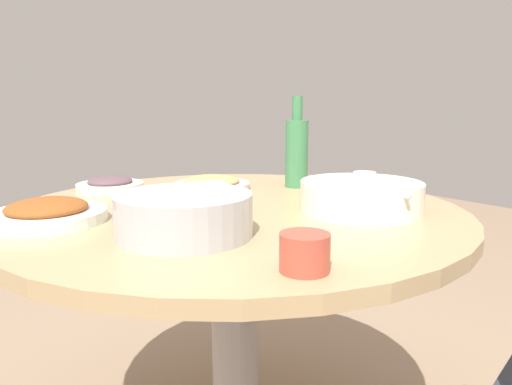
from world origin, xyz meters
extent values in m
cylinder|color=#99999E|center=(0.00, 0.00, 0.37)|extent=(0.12, 0.12, 0.68)
cylinder|color=tan|center=(0.00, 0.00, 0.73)|extent=(1.11, 1.11, 0.03)
cylinder|color=#B2B5BA|center=(-0.22, -0.15, 0.78)|extent=(0.26, 0.26, 0.08)
ellipsoid|color=white|center=(-0.22, -0.15, 0.79)|extent=(0.21, 0.21, 0.09)
cube|color=white|center=(-0.15, -0.17, 0.83)|extent=(0.09, 0.16, 0.01)
cylinder|color=white|center=(0.21, -0.22, 0.78)|extent=(0.28, 0.28, 0.07)
cylinder|color=black|center=(0.21, -0.22, 0.77)|extent=(0.25, 0.25, 0.05)
cylinder|color=silver|center=(0.21, -0.22, 0.80)|extent=(0.07, 0.31, 0.01)
cylinder|color=silver|center=(0.09, 0.24, 0.75)|extent=(0.22, 0.22, 0.02)
ellipsoid|color=tan|center=(0.09, 0.24, 0.77)|extent=(0.16, 0.16, 0.03)
cylinder|color=white|center=(-0.40, 0.12, 0.75)|extent=(0.25, 0.25, 0.02)
ellipsoid|color=brown|center=(-0.40, 0.12, 0.77)|extent=(0.17, 0.17, 0.04)
cylinder|color=silver|center=(-0.15, 0.42, 0.75)|extent=(0.19, 0.19, 0.02)
ellipsoid|color=#5A4249|center=(-0.15, 0.42, 0.77)|extent=(0.13, 0.13, 0.03)
cylinder|color=#3E8150|center=(0.32, 0.12, 0.84)|extent=(0.07, 0.07, 0.20)
cylinder|color=#3E8150|center=(0.32, 0.12, 0.98)|extent=(0.03, 0.03, 0.07)
cylinder|color=#BD4A39|center=(-0.17, -0.43, 0.77)|extent=(0.08, 0.08, 0.06)
cylinder|color=silver|center=(0.44, -0.04, 0.77)|extent=(0.07, 0.07, 0.05)
camera|label=1|loc=(-0.64, -0.93, 0.99)|focal=33.20mm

